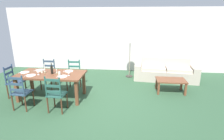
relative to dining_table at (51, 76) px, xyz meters
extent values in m
cube|color=#2D4F34|center=(1.54, -0.14, -0.67)|extent=(9.60, 9.60, 0.02)
cube|color=silver|center=(1.54, 3.16, 0.69)|extent=(9.60, 0.16, 2.70)
cube|color=brown|center=(0.00, 0.00, 0.06)|extent=(1.90, 0.96, 0.05)
cube|color=brown|center=(-0.85, -0.38, -0.31)|extent=(0.08, 0.08, 0.70)
cube|color=brown|center=(0.85, -0.38, -0.31)|extent=(0.08, 0.08, 0.70)
cube|color=brown|center=(-0.85, 0.38, -0.31)|extent=(0.08, 0.08, 0.70)
cube|color=brown|center=(0.85, 0.38, -0.31)|extent=(0.08, 0.08, 0.70)
cube|color=#2C4459|center=(-0.48, -0.69, -0.22)|extent=(0.44, 0.42, 0.03)
cylinder|color=#502E1C|center=(-0.65, -0.51, -0.45)|extent=(0.04, 0.04, 0.43)
cylinder|color=#502E1C|center=(-0.30, -0.53, -0.45)|extent=(0.04, 0.04, 0.43)
cylinder|color=#502E1C|center=(-0.67, -0.85, -0.45)|extent=(0.04, 0.04, 0.43)
cylinder|color=#502E1C|center=(-0.31, -0.87, -0.45)|extent=(0.04, 0.04, 0.43)
cylinder|color=#2C4459|center=(-0.67, -0.85, 0.05)|extent=(0.04, 0.04, 0.50)
cylinder|color=#2C4459|center=(-0.31, -0.87, 0.05)|extent=(0.04, 0.04, 0.50)
cube|color=#2C4459|center=(-0.49, -0.86, -0.08)|extent=(0.38, 0.05, 0.06)
cube|color=#2C4459|center=(-0.49, -0.86, 0.07)|extent=(0.38, 0.05, 0.06)
cube|color=#2C4459|center=(-0.49, -0.86, 0.22)|extent=(0.38, 0.05, 0.06)
cube|color=#265347|center=(0.45, -0.71, -0.22)|extent=(0.44, 0.42, 0.03)
cylinder|color=#502E1C|center=(0.28, -0.53, -0.45)|extent=(0.04, 0.04, 0.43)
cylinder|color=#502E1C|center=(0.64, -0.55, -0.45)|extent=(0.04, 0.04, 0.43)
cylinder|color=#502E1C|center=(0.26, -0.87, -0.45)|extent=(0.04, 0.04, 0.43)
cylinder|color=#502E1C|center=(0.62, -0.89, -0.45)|extent=(0.04, 0.04, 0.43)
cylinder|color=#265347|center=(0.26, -0.87, 0.05)|extent=(0.04, 0.04, 0.50)
cylinder|color=#265347|center=(0.62, -0.89, 0.05)|extent=(0.04, 0.04, 0.50)
cube|color=#265347|center=(0.44, -0.88, -0.08)|extent=(0.38, 0.04, 0.06)
cube|color=#265347|center=(0.44, -0.88, 0.07)|extent=(0.38, 0.04, 0.06)
cube|color=#265347|center=(0.44, -0.88, 0.22)|extent=(0.38, 0.04, 0.06)
cube|color=#304155|center=(-0.46, 0.71, -0.22)|extent=(0.42, 0.40, 0.03)
cylinder|color=#502E1C|center=(-0.28, 0.54, -0.45)|extent=(0.04, 0.04, 0.43)
cylinder|color=#502E1C|center=(-0.64, 0.54, -0.45)|extent=(0.04, 0.04, 0.43)
cylinder|color=#502E1C|center=(-0.28, 0.88, -0.45)|extent=(0.04, 0.04, 0.43)
cylinder|color=#502E1C|center=(-0.64, 0.88, -0.45)|extent=(0.04, 0.04, 0.43)
cylinder|color=#304155|center=(-0.28, 0.88, 0.05)|extent=(0.04, 0.04, 0.50)
cylinder|color=#304155|center=(-0.64, 0.88, 0.05)|extent=(0.04, 0.04, 0.50)
cube|color=#304155|center=(-0.46, 0.88, -0.08)|extent=(0.38, 0.03, 0.06)
cube|color=#304155|center=(-0.46, 0.88, 0.07)|extent=(0.38, 0.03, 0.06)
cube|color=#304155|center=(-0.46, 0.88, 0.22)|extent=(0.38, 0.03, 0.06)
cube|color=#255C4F|center=(0.42, 0.71, -0.22)|extent=(0.44, 0.42, 0.03)
cylinder|color=#502E1C|center=(0.61, 0.55, -0.45)|extent=(0.04, 0.04, 0.43)
cylinder|color=#502E1C|center=(0.25, 0.53, -0.45)|extent=(0.04, 0.04, 0.43)
cylinder|color=#502E1C|center=(0.59, 0.89, -0.45)|extent=(0.04, 0.04, 0.43)
cylinder|color=#502E1C|center=(0.23, 0.87, -0.45)|extent=(0.04, 0.04, 0.43)
cylinder|color=#255C4F|center=(0.59, 0.89, 0.05)|extent=(0.04, 0.04, 0.50)
cylinder|color=#255C4F|center=(0.23, 0.87, 0.05)|extent=(0.04, 0.04, 0.50)
cube|color=#255C4F|center=(0.41, 0.88, -0.08)|extent=(0.38, 0.05, 0.06)
cube|color=#255C4F|center=(0.41, 0.88, 0.07)|extent=(0.38, 0.05, 0.06)
cube|color=#255C4F|center=(0.41, 0.88, 0.22)|extent=(0.38, 0.05, 0.06)
cube|color=navy|center=(-1.09, -0.03, -0.22)|extent=(0.41, 0.43, 0.03)
cylinder|color=#502E1C|center=(-0.93, 0.16, -0.45)|extent=(0.04, 0.04, 0.43)
cylinder|color=#502E1C|center=(-0.92, -0.20, -0.45)|extent=(0.04, 0.04, 0.43)
cylinder|color=#502E1C|center=(-1.27, 0.15, -0.45)|extent=(0.04, 0.04, 0.43)
cylinder|color=#502E1C|center=(-1.26, -0.21, -0.45)|extent=(0.04, 0.04, 0.43)
cylinder|color=navy|center=(-1.27, 0.15, 0.05)|extent=(0.04, 0.04, 0.50)
cylinder|color=navy|center=(-1.26, -0.21, 0.05)|extent=(0.04, 0.04, 0.50)
cube|color=navy|center=(-1.26, -0.03, -0.08)|extent=(0.04, 0.38, 0.06)
cube|color=navy|center=(-1.26, -0.03, 0.07)|extent=(0.04, 0.38, 0.06)
cube|color=navy|center=(-1.26, -0.03, 0.22)|extent=(0.04, 0.38, 0.06)
cylinder|color=white|center=(-0.45, -0.25, 0.10)|extent=(0.24, 0.24, 0.02)
cube|color=silver|center=(-0.60, -0.25, 0.09)|extent=(0.02, 0.17, 0.01)
cylinder|color=white|center=(0.45, -0.25, 0.10)|extent=(0.24, 0.24, 0.02)
cube|color=silver|center=(0.30, -0.25, 0.09)|extent=(0.02, 0.17, 0.01)
cylinder|color=white|center=(-0.45, 0.25, 0.10)|extent=(0.24, 0.24, 0.02)
cube|color=silver|center=(-0.60, 0.25, 0.09)|extent=(0.02, 0.17, 0.01)
cylinder|color=white|center=(0.45, 0.25, 0.10)|extent=(0.24, 0.24, 0.02)
cube|color=silver|center=(0.30, 0.25, 0.09)|extent=(0.03, 0.17, 0.01)
cylinder|color=white|center=(-0.78, 0.00, 0.10)|extent=(0.24, 0.24, 0.02)
cube|color=silver|center=(-0.93, 0.00, 0.09)|extent=(0.02, 0.17, 0.01)
cylinder|color=black|center=(0.05, -0.02, 0.20)|extent=(0.07, 0.07, 0.22)
cylinder|color=black|center=(0.05, -0.02, 0.35)|extent=(0.02, 0.02, 0.08)
cylinder|color=black|center=(0.05, -0.02, 0.39)|extent=(0.03, 0.03, 0.02)
cylinder|color=white|center=(-0.30, -0.14, 0.09)|extent=(0.06, 0.06, 0.01)
cylinder|color=white|center=(-0.30, -0.14, 0.13)|extent=(0.01, 0.01, 0.07)
cone|color=white|center=(-0.30, -0.14, 0.21)|extent=(0.06, 0.06, 0.08)
cylinder|color=white|center=(0.57, -0.13, 0.09)|extent=(0.06, 0.06, 0.01)
cylinder|color=white|center=(0.57, -0.13, 0.13)|extent=(0.01, 0.01, 0.07)
cone|color=white|center=(0.57, -0.13, 0.21)|extent=(0.06, 0.06, 0.08)
cylinder|color=beige|center=(0.29, -0.10, 0.13)|extent=(0.07, 0.07, 0.09)
cylinder|color=beige|center=(-0.28, 0.05, 0.13)|extent=(0.07, 0.07, 0.09)
cylinder|color=#998C66|center=(-0.18, 0.02, 0.11)|extent=(0.05, 0.05, 0.04)
cylinder|color=white|center=(-0.18, 0.02, 0.24)|extent=(0.02, 0.02, 0.23)
cylinder|color=#998C66|center=(0.20, -0.04, 0.11)|extent=(0.05, 0.05, 0.04)
cylinder|color=white|center=(0.20, -0.04, 0.18)|extent=(0.02, 0.02, 0.11)
cube|color=#B6A895|center=(3.57, 1.94, -0.46)|extent=(1.87, 0.96, 0.40)
cube|color=#B6A895|center=(3.60, 2.24, -0.26)|extent=(1.81, 0.36, 0.80)
cube|color=#B6A895|center=(4.59, 1.85, -0.37)|extent=(0.31, 0.82, 0.58)
cube|color=#B6A895|center=(2.56, 2.03, -0.37)|extent=(0.31, 0.82, 0.58)
cube|color=beige|center=(4.02, 1.85, -0.20)|extent=(0.91, 0.72, 0.12)
cube|color=beige|center=(3.12, 1.93, -0.20)|extent=(0.91, 0.72, 0.12)
cube|color=brown|center=(3.54, 0.79, -0.26)|extent=(0.90, 0.56, 0.04)
cube|color=brown|center=(3.14, 0.56, -0.47)|extent=(0.06, 0.06, 0.38)
cube|color=brown|center=(3.94, 0.56, -0.47)|extent=(0.06, 0.06, 0.38)
cube|color=brown|center=(3.14, 1.02, -0.47)|extent=(0.06, 0.06, 0.38)
cube|color=brown|center=(3.94, 1.02, -0.47)|extent=(0.06, 0.06, 0.38)
cylinder|color=#332D28|center=(2.22, 2.19, -0.65)|extent=(0.28, 0.28, 0.03)
cylinder|color=gray|center=(2.22, 2.19, 0.04)|extent=(0.03, 0.03, 1.35)
cone|color=beige|center=(2.22, 2.19, 0.85)|extent=(0.40, 0.40, 0.26)
camera|label=1|loc=(2.25, -4.60, 1.62)|focal=28.39mm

